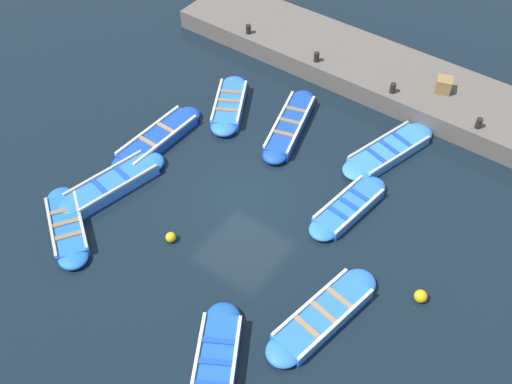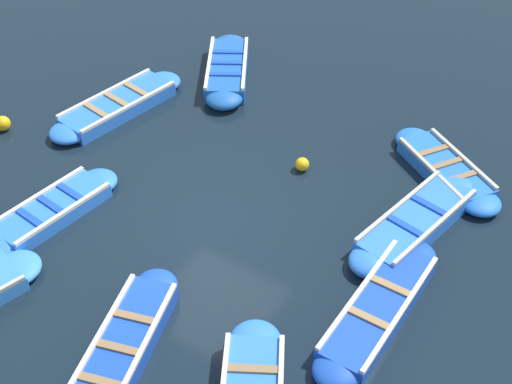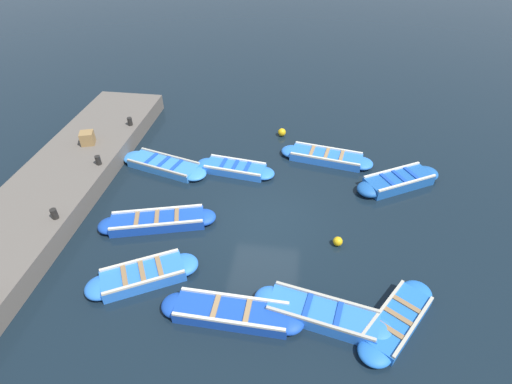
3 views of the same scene
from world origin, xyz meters
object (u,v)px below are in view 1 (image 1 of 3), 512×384
Objects in this scene: bollard_mid_south at (317,57)px; boat_drifting at (216,366)px; bollard_mid_north at (393,88)px; buoy_orange_near at (421,296)px; boat_alongside at (157,139)px; boat_bow_out at (290,125)px; boat_near_quay at (67,226)px; boat_far_corner at (112,184)px; bollard_north at (479,123)px; boat_centre at (389,151)px; boat_mid_row at (229,105)px; buoy_yellow_far at (171,237)px; wooden_crate at (444,85)px; bollard_south at (248,29)px; boat_inner_gap at (348,207)px; boat_tucked at (323,316)px.

boat_drifting is at bearing -159.12° from bollard_mid_south.
bollard_mid_north is 7.82m from buoy_orange_near.
boat_alongside is 8.09m from bollard_mid_north.
buoy_orange_near is at bearing -118.69° from boat_bow_out.
boat_alongside is (4.27, 0.40, 0.02)m from boat_near_quay.
bollard_north is at bearing -43.99° from boat_far_corner.
boat_centre is at bearing 0.96° from boat_drifting.
boat_mid_row is 5.97m from buoy_yellow_far.
buoy_yellow_far is at bearing -132.44° from boat_alongside.
boat_alongside is at bearing 136.81° from wooden_crate.
boat_mid_row reaches higher than buoy_orange_near.
bollard_south reaches higher than boat_bow_out.
boat_mid_row is 9.23× the size of bollard_mid_south.
boat_near_quay is at bearing 112.45° from buoy_orange_near.
boat_alongside is at bearing 162.55° from boat_mid_row.
bollard_mid_north is at bearing -90.00° from bollard_mid_south.
wooden_crate reaches higher than boat_drifting.
boat_drifting is 11.97m from bollard_mid_south.
boat_far_corner is 10.94× the size of bollard_north.
boat_mid_row reaches higher than boat_inner_gap.
bollard_mid_south is at bearing 90.00° from bollard_north.
boat_alongside reaches higher than buoy_yellow_far.
boat_far_corner is at bearing 118.90° from boat_inner_gap.
boat_near_quay is at bearing -174.65° from boat_alongside.
boat_bow_out is (-0.87, 3.25, 0.03)m from boat_centre.
boat_near_quay is at bearing 176.24° from boat_mid_row.
boat_tucked is at bearing -172.83° from wooden_crate.
boat_inner_gap is at bearing 20.42° from boat_tucked.
boat_alongside is at bearing 47.56° from buoy_yellow_far.
boat_alongside is (2.35, 0.29, -0.01)m from boat_far_corner.
buoy_orange_near is (1.98, -1.75, 0.01)m from boat_tucked.
boat_inner_gap is 6.06m from wooden_crate.
wooden_crate is (4.02, -3.53, 0.79)m from boat_bow_out.
boat_bow_out reaches higher than boat_near_quay.
boat_bow_out is 11.24× the size of bollard_mid_south.
boat_centre is at bearing -106.14° from bollard_south.
boat_drifting is 1.12× the size of boat_near_quay.
bollard_north is (11.16, -1.84, 0.69)m from boat_drifting.
boat_mid_row is at bearing 126.44° from bollard_mid_north.
boat_drifting is at bearing 179.86° from boat_inner_gap.
bollard_north is (6.04, -8.39, 0.72)m from boat_alongside.
bollard_mid_south is 9.83m from buoy_orange_near.
boat_far_corner is at bearing 145.95° from wooden_crate.
bollard_mid_south is (3.31, -1.43, 0.71)m from boat_mid_row.
boat_drifting reaches higher than boat_mid_row.
boat_centre is 11.04× the size of bollard_mid_north.
boat_centre is 2.97m from bollard_north.
buoy_yellow_far is (-0.46, -2.78, -0.03)m from boat_far_corner.
boat_tucked is 1.20× the size of boat_mid_row.
boat_centre is 11.04× the size of bollard_north.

